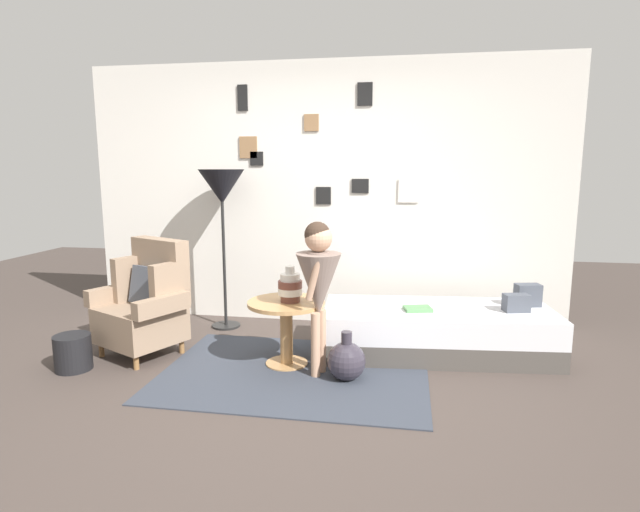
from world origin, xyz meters
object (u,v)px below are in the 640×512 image
(vase_striped, at_px, (290,287))
(floor_lamp, at_px, (222,191))
(daybed, at_px, (437,331))
(magazine_basket, at_px, (73,352))
(demijohn_near, at_px, (346,361))
(person_child, at_px, (319,278))
(side_table, at_px, (286,319))
(book_on_daybed, at_px, (418,309))
(armchair, at_px, (146,303))

(vase_striped, height_order, floor_lamp, floor_lamp)
(daybed, height_order, magazine_basket, daybed)
(floor_lamp, bearing_deg, demijohn_near, -39.22)
(person_child, relative_size, magazine_basket, 4.21)
(floor_lamp, bearing_deg, side_table, -46.59)
(book_on_daybed, bearing_deg, floor_lamp, 164.46)
(daybed, relative_size, side_table, 3.20)
(person_child, distance_m, demijohn_near, 0.65)
(side_table, distance_m, person_child, 0.50)
(side_table, relative_size, book_on_daybed, 2.79)
(person_child, distance_m, magazine_basket, 2.03)
(person_child, bearing_deg, magazine_basket, -173.36)
(person_child, distance_m, book_on_daybed, 0.97)
(vase_striped, xyz_separation_m, magazine_basket, (-1.66, -0.38, -0.51))
(side_table, height_order, magazine_basket, side_table)
(floor_lamp, relative_size, magazine_basket, 5.55)
(daybed, bearing_deg, demijohn_near, -135.52)
(armchair, bearing_deg, book_on_daybed, 7.23)
(daybed, bearing_deg, floor_lamp, 168.58)
(armchair, distance_m, daybed, 2.48)
(book_on_daybed, bearing_deg, person_child, -145.21)
(side_table, xyz_separation_m, vase_striped, (0.03, -0.00, 0.26))
(vase_striped, bearing_deg, book_on_daybed, 20.10)
(daybed, xyz_separation_m, floor_lamp, (-2.04, 0.41, 1.14))
(floor_lamp, height_order, person_child, floor_lamp)
(floor_lamp, xyz_separation_m, magazine_basket, (-0.80, -1.26, -1.20))
(daybed, bearing_deg, person_child, -145.72)
(person_child, bearing_deg, side_table, 151.59)
(floor_lamp, bearing_deg, vase_striped, -45.52)
(book_on_daybed, bearing_deg, magazine_basket, -164.45)
(demijohn_near, xyz_separation_m, magazine_basket, (-2.14, -0.16, -0.01))
(vase_striped, relative_size, floor_lamp, 0.18)
(floor_lamp, height_order, magazine_basket, floor_lamp)
(side_table, xyz_separation_m, demijohn_near, (0.51, -0.21, -0.23))
(vase_striped, distance_m, person_child, 0.32)
(magazine_basket, bearing_deg, person_child, 6.64)
(side_table, bearing_deg, demijohn_near, -22.84)
(book_on_daybed, bearing_deg, side_table, -160.66)
(armchair, relative_size, book_on_daybed, 4.41)
(daybed, bearing_deg, magazine_basket, -163.34)
(daybed, distance_m, demijohn_near, 0.98)
(side_table, relative_size, demijohn_near, 1.64)
(daybed, distance_m, person_child, 1.24)
(daybed, relative_size, book_on_daybed, 8.93)
(armchair, xyz_separation_m, book_on_daybed, (2.27, 0.29, -0.02))
(demijohn_near, bearing_deg, armchair, 170.59)
(vase_striped, bearing_deg, side_table, 175.16)
(vase_striped, distance_m, floor_lamp, 1.42)
(daybed, xyz_separation_m, vase_striped, (-1.17, -0.47, 0.45))
(book_on_daybed, distance_m, magazine_basket, 2.78)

